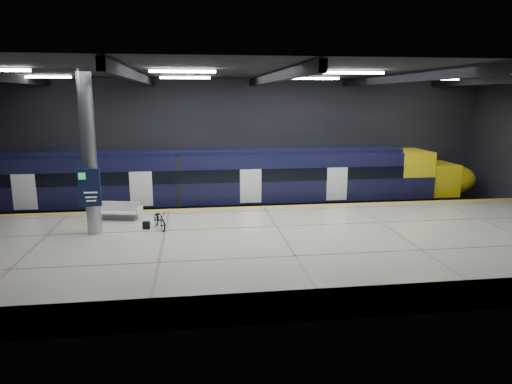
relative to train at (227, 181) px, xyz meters
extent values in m
plane|color=black|center=(1.75, -5.50, -2.06)|extent=(30.00, 30.00, 0.00)
cube|color=black|center=(1.75, 2.50, 1.94)|extent=(30.00, 0.10, 8.00)
cube|color=black|center=(1.75, -13.50, 1.94)|extent=(30.00, 0.10, 8.00)
cube|color=black|center=(1.75, -5.50, 5.94)|extent=(30.00, 16.00, 0.10)
cube|color=black|center=(-4.25, -5.50, 5.69)|extent=(0.25, 16.00, 0.40)
cube|color=black|center=(1.75, -5.50, 5.69)|extent=(0.25, 16.00, 0.40)
cube|color=black|center=(7.75, -5.50, 5.69)|extent=(0.25, 16.00, 0.40)
cube|color=white|center=(-2.25, -7.50, 5.82)|extent=(2.60, 0.18, 0.10)
cube|color=white|center=(4.75, -7.50, 5.82)|extent=(2.60, 0.18, 0.10)
cube|color=white|center=(11.75, -7.50, 5.82)|extent=(2.60, 0.18, 0.10)
cube|color=white|center=(-9.25, -1.50, 5.82)|extent=(2.60, 0.18, 0.10)
cube|color=white|center=(-2.25, -1.50, 5.82)|extent=(2.60, 0.18, 0.10)
cube|color=white|center=(4.75, -1.50, 5.82)|extent=(2.60, 0.18, 0.10)
cube|color=white|center=(11.75, -1.50, 5.82)|extent=(2.60, 0.18, 0.10)
cube|color=beige|center=(1.75, -8.00, -1.51)|extent=(30.00, 11.00, 1.10)
cube|color=gold|center=(1.75, -2.75, -0.95)|extent=(30.00, 0.40, 0.01)
cube|color=gray|center=(1.75, -0.72, -1.98)|extent=(30.00, 0.08, 0.16)
cube|color=gray|center=(1.75, 0.72, -1.98)|extent=(30.00, 0.08, 0.16)
cube|color=black|center=(-1.80, 0.00, -1.51)|extent=(24.00, 2.58, 0.80)
cube|color=black|center=(-1.80, 0.00, 0.27)|extent=(24.00, 2.80, 2.75)
cube|color=black|center=(-1.80, 0.00, 1.76)|extent=(24.00, 2.30, 0.24)
cube|color=black|center=(-1.80, -1.41, 0.54)|extent=(24.00, 0.04, 0.70)
cube|color=white|center=(1.20, -1.41, -0.06)|extent=(1.20, 0.05, 1.90)
cube|color=yellow|center=(11.20, 0.00, 0.27)|extent=(2.00, 2.80, 2.75)
ellipsoid|color=yellow|center=(13.80, 0.00, -0.21)|extent=(3.60, 2.52, 1.90)
cube|color=black|center=(11.50, 0.00, 0.44)|extent=(1.60, 2.38, 0.80)
cube|color=#595B60|center=(-5.51, -4.29, -0.81)|extent=(1.63, 0.82, 0.29)
cube|color=silver|center=(-5.51, -4.29, -0.59)|extent=(2.09, 1.24, 0.08)
cube|color=silver|center=(-5.51, -4.29, -0.32)|extent=(1.92, 0.51, 0.49)
cube|color=silver|center=(-6.46, -4.07, -0.47)|extent=(0.24, 0.82, 0.29)
cube|color=silver|center=(-4.56, -4.51, -0.47)|extent=(0.24, 0.82, 0.29)
imported|color=#99999E|center=(-3.50, -6.15, -0.53)|extent=(1.10, 1.73, 0.86)
cube|color=black|center=(-4.10, -6.15, -0.78)|extent=(0.33, 0.25, 0.35)
cylinder|color=#9EA0A5|center=(-6.25, -6.50, 2.49)|extent=(0.60, 0.60, 6.90)
cube|color=#0E1835|center=(-6.25, -6.92, 1.14)|extent=(0.90, 0.12, 1.60)
camera|label=1|loc=(-1.89, -26.27, 4.83)|focal=32.00mm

